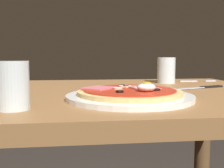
# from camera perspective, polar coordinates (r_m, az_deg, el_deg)

# --- Properties ---
(dining_table) EXTENTS (1.18, 0.78, 0.75)m
(dining_table) POSITION_cam_1_polar(r_m,az_deg,el_deg) (0.86, -4.16, -9.64)
(dining_table) COLOR olive
(dining_table) RESTS_ON ground
(pizza_foreground) EXTENTS (0.32, 0.32, 0.05)m
(pizza_foreground) POSITION_cam_1_polar(r_m,az_deg,el_deg) (0.68, 3.79, -2.26)
(pizza_foreground) COLOR white
(pizza_foreground) RESTS_ON dining_table
(water_glass_near) EXTENTS (0.07, 0.07, 0.10)m
(water_glass_near) POSITION_cam_1_polar(r_m,az_deg,el_deg) (1.09, 11.45, 2.54)
(water_glass_near) COLOR silver
(water_glass_near) RESTS_ON dining_table
(water_glass_far) EXTENTS (0.07, 0.07, 0.10)m
(water_glass_far) POSITION_cam_1_polar(r_m,az_deg,el_deg) (0.58, -20.30, -0.88)
(water_glass_far) COLOR silver
(water_glass_far) RESTS_ON dining_table
(fork) EXTENTS (0.16, 0.02, 0.00)m
(fork) POSITION_cam_1_polar(r_m,az_deg,el_deg) (1.19, 17.15, 0.61)
(fork) COLOR silver
(fork) RESTS_ON dining_table
(knife) EXTENTS (0.19, 0.08, 0.01)m
(knife) POSITION_cam_1_polar(r_m,az_deg,el_deg) (0.95, 18.76, -0.66)
(knife) COLOR silver
(knife) RESTS_ON dining_table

